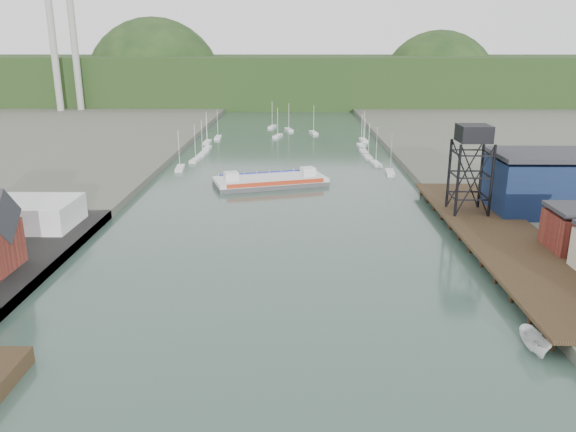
{
  "coord_description": "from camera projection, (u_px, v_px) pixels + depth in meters",
  "views": [
    {
      "loc": [
        3.07,
        -42.3,
        31.58
      ],
      "look_at": [
        1.94,
        48.5,
        4.0
      ],
      "focal_mm": 35.0,
      "sensor_mm": 36.0,
      "label": 1
    }
  ],
  "objects": [
    {
      "name": "marina_sailboats",
      "position": [
        286.0,
        146.0,
        182.06
      ],
      "size": [
        57.71,
        92.65,
        0.9
      ],
      "color": "silver",
      "rests_on": "ground"
    },
    {
      "name": "chain_ferry",
      "position": [
        270.0,
        181.0,
        132.36
      ],
      "size": [
        27.85,
        17.61,
        3.73
      ],
      "rotation": [
        0.0,
        0.0,
        0.3
      ],
      "color": "#49484B",
      "rests_on": "ground"
    },
    {
      "name": "smokestacks",
      "position": [
        64.0,
        49.0,
        264.68
      ],
      "size": [
        11.2,
        8.2,
        60.0
      ],
      "color": "#9FA09B",
      "rests_on": "ground"
    },
    {
      "name": "ground",
      "position": [
        259.0,
        418.0,
        49.68
      ],
      "size": [
        600.0,
        600.0,
        0.0
      ],
      "primitive_type": "plane",
      "color": "#2A423B",
      "rests_on": "ground"
    },
    {
      "name": "east_pier",
      "position": [
        502.0,
        235.0,
        91.75
      ],
      "size": [
        14.0,
        70.0,
        2.45
      ],
      "color": "black",
      "rests_on": "ground"
    },
    {
      "name": "lift_tower",
      "position": [
        473.0,
        139.0,
        100.21
      ],
      "size": [
        6.5,
        6.5,
        16.0
      ],
      "color": "black",
      "rests_on": "east_pier"
    },
    {
      "name": "blue_shed",
      "position": [
        546.0,
        183.0,
        104.44
      ],
      "size": [
        20.5,
        14.5,
        11.3
      ],
      "color": "#0C1838",
      "rests_on": "east_land"
    },
    {
      "name": "motorboat",
      "position": [
        535.0,
        343.0,
        60.04
      ],
      "size": [
        2.23,
        5.75,
        2.21
      ],
      "primitive_type": "imported",
      "rotation": [
        0.0,
        0.0,
        0.02
      ],
      "color": "silver",
      "rests_on": "ground"
    },
    {
      "name": "distant_hills",
      "position": [
        283.0,
        83.0,
        335.04
      ],
      "size": [
        500.0,
        120.0,
        80.0
      ],
      "color": "black",
      "rests_on": "ground"
    },
    {
      "name": "white_shed",
      "position": [
        23.0,
        213.0,
        96.93
      ],
      "size": [
        18.0,
        12.0,
        4.5
      ],
      "primitive_type": "cube",
      "color": "silver",
      "rests_on": "west_quay"
    }
  ]
}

